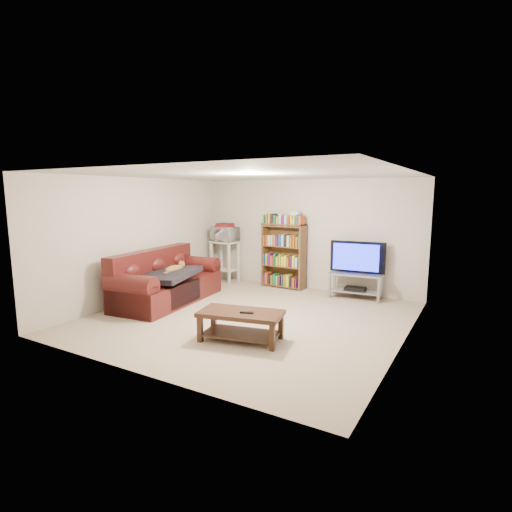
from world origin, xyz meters
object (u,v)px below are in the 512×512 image
Objects in this scene: tv_stand at (356,281)px; bookshelf at (284,255)px; sofa at (165,284)px; coffee_table at (241,320)px.

bookshelf reaches higher than tv_stand.
tv_stand is (3.17, 2.11, -0.00)m from sofa.
tv_stand reaches higher than coffee_table.
coffee_table is at bearing -70.91° from bookshelf.
bookshelf is at bearing 49.91° from sofa.
bookshelf is (-1.68, 0.12, 0.39)m from tv_stand.
coffee_table is at bearing -29.74° from sofa.
sofa is 3.80m from tv_stand.
sofa is 1.92× the size of coffee_table.
tv_stand is at bearing 64.46° from coffee_table.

